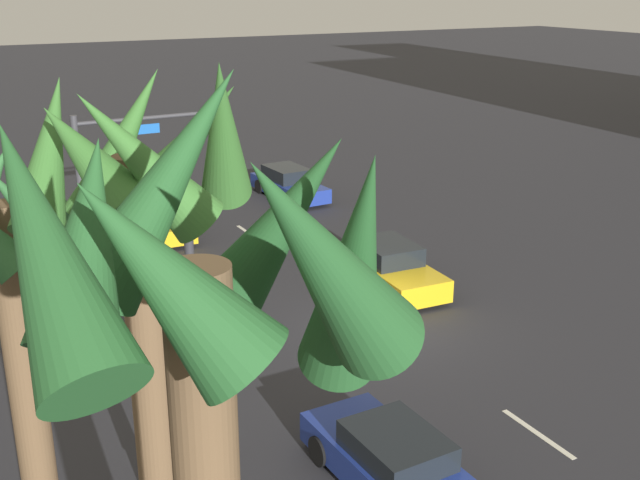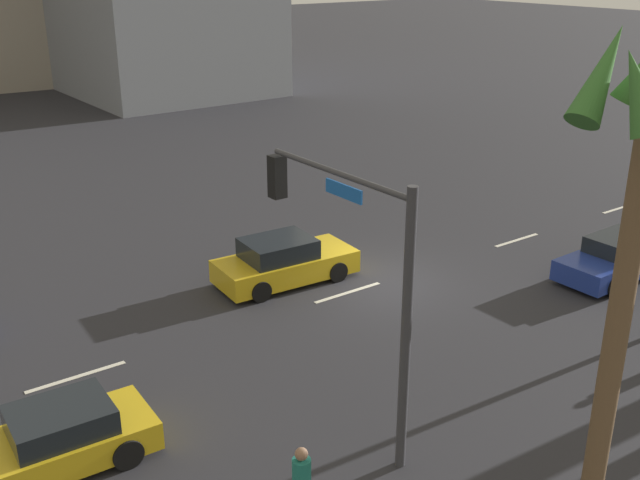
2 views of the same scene
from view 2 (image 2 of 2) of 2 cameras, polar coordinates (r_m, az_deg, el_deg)
name	(u,v)px [view 2 (image 2 of 2)]	position (r m, az deg, el deg)	size (l,w,h in m)	color
ground_plane	(381,282)	(23.28, 4.71, -3.25)	(220.00, 220.00, 0.00)	#28282D
lane_stripe_1	(623,207)	(32.35, 22.12, 2.33)	(2.53, 0.14, 0.01)	silver
lane_stripe_2	(517,240)	(27.45, 14.80, -0.01)	(2.17, 0.14, 0.01)	silver
lane_stripe_3	(348,293)	(22.53, 2.14, -4.04)	(2.42, 0.14, 0.01)	silver
lane_stripe_4	(76,377)	(19.24, -18.11, -9.91)	(2.44, 0.14, 0.01)	silver
car_0	(284,262)	(23.03, -2.77, -1.68)	(4.44, 2.13, 1.45)	gold
car_1	(616,259)	(25.16, 21.64, -1.33)	(4.14, 1.91, 1.31)	navy
car_4	(54,441)	(16.09, -19.67, -14.27)	(4.06, 1.93, 1.29)	gold
traffic_signal	(354,258)	(14.72, 2.58, -1.41)	(0.37, 4.62, 5.83)	#38383D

